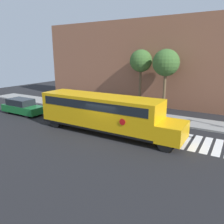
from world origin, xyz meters
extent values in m
plane|color=black|center=(0.00, 0.00, 0.00)|extent=(60.00, 60.00, 0.00)
cube|color=gray|center=(0.00, 6.50, 0.07)|extent=(44.00, 3.00, 0.15)
cube|color=#935B42|center=(0.00, 13.00, 4.98)|extent=(32.00, 4.00, 9.96)
cube|color=white|center=(5.44, 2.00, 0.00)|extent=(0.50, 3.20, 0.01)
cube|color=white|center=(6.14, 2.00, 0.00)|extent=(0.50, 3.20, 0.01)
cube|color=white|center=(6.84, 2.00, 0.00)|extent=(0.50, 3.20, 0.01)
cube|color=white|center=(7.54, 2.00, 0.00)|extent=(0.50, 3.20, 0.01)
cube|color=#EAA80F|center=(-0.92, 0.60, 1.67)|extent=(9.83, 2.50, 2.44)
cube|color=#EAA80F|center=(4.84, 0.60, 1.03)|extent=(1.68, 2.50, 1.16)
cube|color=black|center=(-0.92, 0.60, 0.53)|extent=(9.83, 2.54, 0.16)
cube|color=black|center=(-0.92, 0.60, 2.34)|extent=(9.05, 2.53, 0.64)
cylinder|color=red|center=(1.79, -0.69, 1.55)|extent=(0.44, 0.02, 0.44)
cylinder|color=black|center=(4.76, 1.68, 0.50)|extent=(1.00, 0.30, 1.00)
cylinder|color=black|center=(4.76, -0.48, 0.50)|extent=(1.00, 0.30, 1.00)
cylinder|color=black|center=(-4.63, 1.68, 0.50)|extent=(1.00, 0.30, 1.00)
cylinder|color=black|center=(-4.63, -0.48, 0.50)|extent=(1.00, 0.30, 1.00)
cube|color=#196B2D|center=(-10.67, 0.99, 0.57)|extent=(4.70, 1.76, 0.70)
cube|color=#1E2328|center=(-10.95, 0.99, 1.24)|extent=(2.63, 1.62, 0.64)
cylinder|color=black|center=(-9.12, 1.75, 0.32)|extent=(0.64, 0.22, 0.64)
cylinder|color=black|center=(-9.12, 0.22, 0.32)|extent=(0.64, 0.22, 0.64)
cylinder|color=black|center=(-12.22, 1.75, 0.32)|extent=(0.64, 0.22, 0.64)
cylinder|color=black|center=(-12.22, 0.22, 0.32)|extent=(0.64, 0.22, 0.64)
cylinder|color=brown|center=(1.47, 9.23, 2.17)|extent=(0.29, 0.29, 4.34)
sphere|color=#3D662D|center=(1.47, 9.23, 5.16)|extent=(2.74, 2.74, 2.74)
cylinder|color=brown|center=(-1.61, 9.97, 2.27)|extent=(0.28, 0.28, 4.55)
sphere|color=#3D662D|center=(-1.61, 9.97, 5.29)|extent=(2.48, 2.48, 2.48)
camera|label=1|loc=(8.34, -13.07, 5.90)|focal=35.00mm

